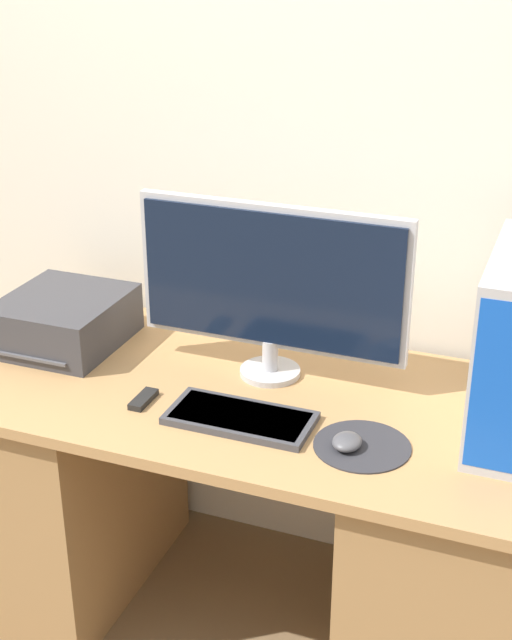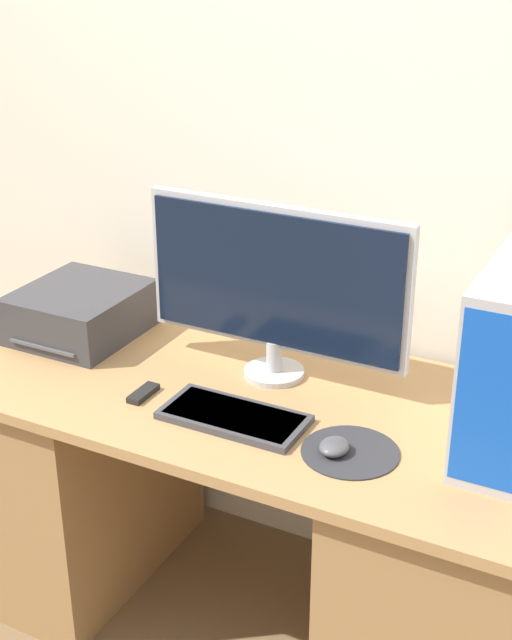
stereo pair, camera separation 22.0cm
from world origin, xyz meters
TOP-DOWN VIEW (x-y plane):
  - wall_back at (0.00, 0.82)m, footprint 6.40×0.05m
  - desk at (0.00, 0.38)m, footprint 1.64×0.77m
  - monitor at (0.03, 0.49)m, footprint 0.72×0.16m
  - keyboard at (0.05, 0.23)m, footprint 0.36×0.17m
  - mousepad at (0.35, 0.23)m, footprint 0.23×0.23m
  - mouse at (0.32, 0.21)m, footprint 0.07×0.08m
  - printer at (-0.59, 0.46)m, footprint 0.32×0.36m
  - remote_control at (-0.22, 0.23)m, footprint 0.04×0.10m

SIDE VIEW (x-z plane):
  - desk at x=0.00m, z-range 0.01..0.78m
  - mousepad at x=0.35m, z-range 0.76..0.77m
  - remote_control at x=-0.22m, z-range 0.76..0.78m
  - keyboard at x=0.05m, z-range 0.76..0.78m
  - mouse at x=0.32m, z-range 0.77..0.80m
  - printer at x=-0.59m, z-range 0.76..0.90m
  - monitor at x=0.03m, z-range 0.79..1.26m
  - wall_back at x=0.00m, z-range 0.00..2.70m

